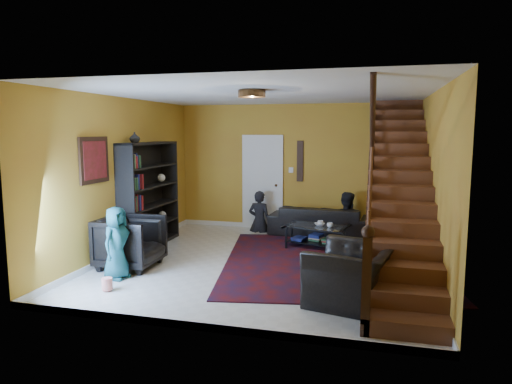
# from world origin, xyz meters

# --- Properties ---
(floor) EXTENTS (5.50, 5.50, 0.00)m
(floor) POSITION_xyz_m (0.00, 0.00, 0.00)
(floor) COLOR beige
(floor) RESTS_ON ground
(room) EXTENTS (5.50, 5.50, 5.50)m
(room) POSITION_xyz_m (-1.33, 1.33, 0.05)
(room) COLOR gold
(room) RESTS_ON ground
(staircase) EXTENTS (0.95, 5.02, 3.18)m
(staircase) POSITION_xyz_m (2.12, -0.00, 1.40)
(staircase) COLOR brown
(staircase) RESTS_ON floor
(bookshelf) EXTENTS (0.35, 1.80, 2.00)m
(bookshelf) POSITION_xyz_m (-2.40, 0.60, 0.96)
(bookshelf) COLOR black
(bookshelf) RESTS_ON floor
(door) EXTENTS (0.82, 0.05, 2.05)m
(door) POSITION_xyz_m (-0.70, 2.73, 1.02)
(door) COLOR silver
(door) RESTS_ON floor
(framed_picture) EXTENTS (0.04, 0.74, 0.74)m
(framed_picture) POSITION_xyz_m (-2.57, -0.90, 1.75)
(framed_picture) COLOR maroon
(framed_picture) RESTS_ON room
(wall_hanging) EXTENTS (0.14, 0.03, 0.90)m
(wall_hanging) POSITION_xyz_m (0.15, 2.73, 1.55)
(wall_hanging) COLOR black
(wall_hanging) RESTS_ON room
(ceiling_fixture) EXTENTS (0.40, 0.40, 0.10)m
(ceiling_fixture) POSITION_xyz_m (0.00, -0.80, 2.74)
(ceiling_fixture) COLOR #3F2814
(ceiling_fixture) RESTS_ON room
(rug) EXTENTS (4.04, 4.44, 0.02)m
(rug) POSITION_xyz_m (1.03, 0.30, 0.01)
(rug) COLOR #430C0C
(rug) RESTS_ON floor
(sofa) EXTENTS (2.22, 0.99, 0.63)m
(sofa) POSITION_xyz_m (0.69, 2.30, 0.32)
(sofa) COLOR black
(sofa) RESTS_ON floor
(armchair_left) EXTENTS (0.93, 0.91, 0.84)m
(armchair_left) POSITION_xyz_m (-2.05, -0.78, 0.42)
(armchair_left) COLOR black
(armchair_left) RESTS_ON floor
(armchair_right) EXTENTS (1.22, 1.33, 0.74)m
(armchair_right) POSITION_xyz_m (1.50, -1.44, 0.37)
(armchair_right) COLOR black
(armchair_right) RESTS_ON floor
(person_adult_a) EXTENTS (0.52, 0.37, 1.36)m
(person_adult_a) POSITION_xyz_m (-0.68, 2.35, 0.23)
(person_adult_a) COLOR black
(person_adult_a) RESTS_ON sofa
(person_adult_b) EXTENTS (0.74, 0.60, 1.40)m
(person_adult_b) POSITION_xyz_m (1.19, 2.35, 0.25)
(person_adult_b) COLOR black
(person_adult_b) RESTS_ON sofa
(person_child) EXTENTS (0.42, 0.58, 1.10)m
(person_child) POSITION_xyz_m (-1.95, -1.34, 0.55)
(person_child) COLOR #18495B
(person_child) RESTS_ON armchair_left
(coffee_table) EXTENTS (1.24, 0.93, 0.42)m
(coffee_table) POSITION_xyz_m (0.71, 1.28, 0.24)
(coffee_table) COLOR black
(coffee_table) RESTS_ON floor
(cup_a) EXTENTS (0.13, 0.13, 0.09)m
(cup_a) POSITION_xyz_m (0.98, 1.18, 0.47)
(cup_a) COLOR #999999
(cup_a) RESTS_ON coffee_table
(cup_b) EXTENTS (0.12, 0.12, 0.10)m
(cup_b) POSITION_xyz_m (0.79, 1.27, 0.47)
(cup_b) COLOR #999999
(cup_b) RESTS_ON coffee_table
(bowl) EXTENTS (0.23, 0.23, 0.05)m
(bowl) POSITION_xyz_m (0.77, 1.29, 0.45)
(bowl) COLOR #999999
(bowl) RESTS_ON coffee_table
(vase) EXTENTS (0.18, 0.18, 0.19)m
(vase) POSITION_xyz_m (-2.41, 0.10, 2.10)
(vase) COLOR #999999
(vase) RESTS_ON bookshelf
(popcorn_bucket) EXTENTS (0.17, 0.17, 0.17)m
(popcorn_bucket) POSITION_xyz_m (-1.80, -1.87, 0.10)
(popcorn_bucket) COLOR red
(popcorn_bucket) RESTS_ON rug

